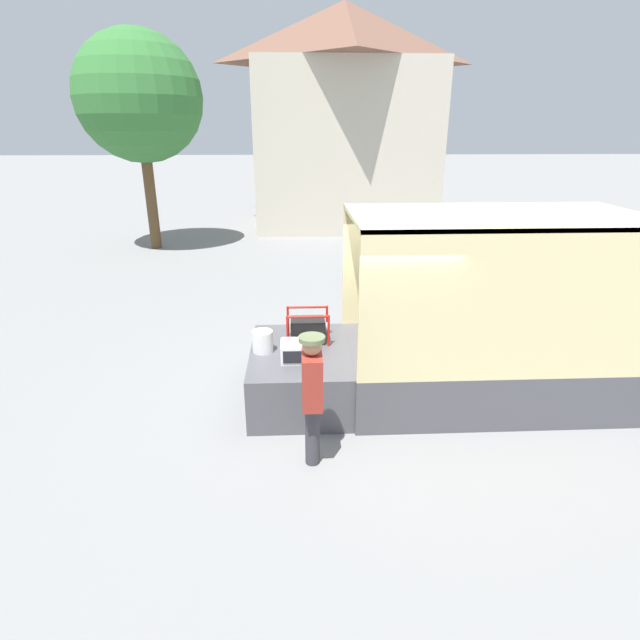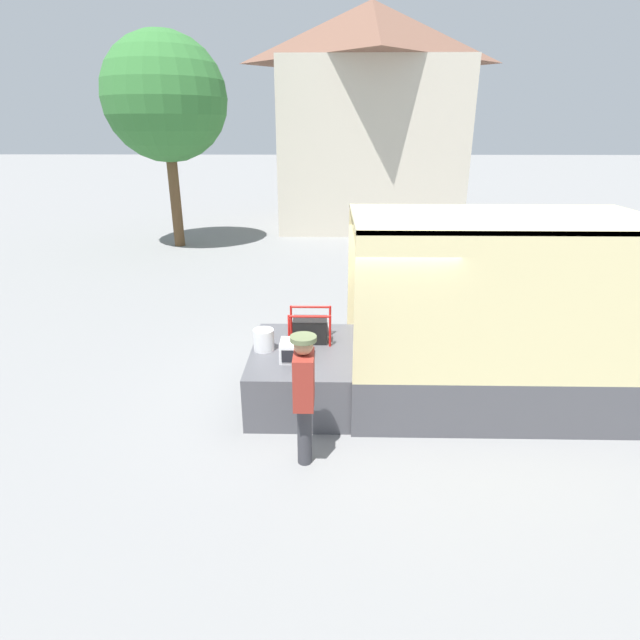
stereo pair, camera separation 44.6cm
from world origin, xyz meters
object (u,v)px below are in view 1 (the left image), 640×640
(microwave, at_px, (296,351))
(street_tree, at_px, (139,98))
(portable_generator, at_px, (309,330))
(orange_bucket, at_px, (263,341))
(worker_person, at_px, (312,388))
(box_truck, at_px, (585,333))

(microwave, distance_m, street_tree, 12.75)
(microwave, distance_m, portable_generator, 0.71)
(microwave, relative_size, portable_generator, 0.68)
(orange_bucket, bearing_deg, portable_generator, 27.72)
(worker_person, height_order, street_tree, street_tree)
(microwave, height_order, street_tree, street_tree)
(worker_person, bearing_deg, portable_generator, 89.52)
(worker_person, bearing_deg, orange_bucket, 112.98)
(portable_generator, bearing_deg, microwave, -106.48)
(portable_generator, height_order, street_tree, street_tree)
(box_truck, distance_m, worker_person, 4.54)
(microwave, bearing_deg, orange_bucket, 148.14)
(orange_bucket, relative_size, street_tree, 0.05)
(box_truck, bearing_deg, worker_person, -158.78)
(worker_person, relative_size, street_tree, 0.25)
(box_truck, distance_m, orange_bucket, 4.92)
(portable_generator, distance_m, orange_bucket, 0.79)
(microwave, distance_m, worker_person, 1.32)
(portable_generator, height_order, orange_bucket, portable_generator)
(portable_generator, bearing_deg, street_tree, 116.15)
(box_truck, xyz_separation_m, microwave, (-4.42, -0.34, -0.06))
(box_truck, bearing_deg, street_tree, 130.96)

